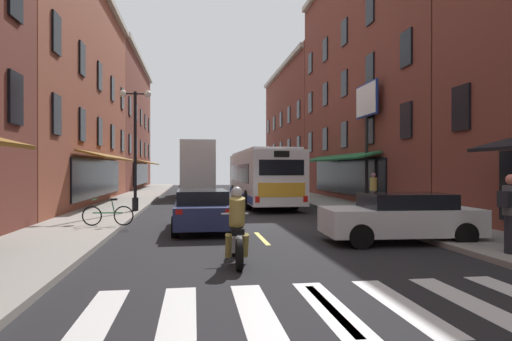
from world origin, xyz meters
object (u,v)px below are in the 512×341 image
(transit_bus, at_px, (261,176))
(motorcycle_rider, at_px, (237,231))
(sedan_near, at_px, (202,209))
(pedestrian_mid, at_px, (373,189))
(box_truck, at_px, (196,169))
(sedan_mid, at_px, (401,217))
(billboard_sign, at_px, (367,113))
(street_lamp_twin, at_px, (135,144))
(pedestrian_near, at_px, (511,211))
(bicycle_near, at_px, (108,215))

(transit_bus, distance_m, motorcycle_rider, 15.65)
(sedan_near, height_order, pedestrian_mid, pedestrian_mid)
(pedestrian_mid, bearing_deg, box_truck, 4.15)
(transit_bus, height_order, sedan_mid, transit_bus)
(billboard_sign, height_order, pedestrian_mid, billboard_sign)
(box_truck, height_order, sedan_mid, box_truck)
(box_truck, relative_size, street_lamp_twin, 1.29)
(sedan_near, height_order, pedestrian_near, pedestrian_near)
(bicycle_near, relative_size, pedestrian_mid, 0.99)
(sedan_mid, xyz_separation_m, pedestrian_mid, (3.10, 9.05, 0.32))
(street_lamp_twin, bearing_deg, transit_bus, 33.89)
(billboard_sign, xyz_separation_m, motorcycle_rider, (-8.11, -12.48, -4.28))
(bicycle_near, distance_m, pedestrian_near, 11.77)
(billboard_sign, distance_m, box_truck, 14.19)
(box_truck, xyz_separation_m, sedan_mid, (5.52, -21.16, -1.36))
(sedan_mid, distance_m, pedestrian_mid, 9.57)
(motorcycle_rider, relative_size, pedestrian_near, 1.16)
(sedan_mid, distance_m, street_lamp_twin, 12.51)
(sedan_mid, distance_m, bicycle_near, 9.36)
(sedan_mid, relative_size, street_lamp_twin, 0.78)
(sedan_mid, height_order, street_lamp_twin, street_lamp_twin)
(transit_bus, height_order, motorcycle_rider, transit_bus)
(street_lamp_twin, bearing_deg, bicycle_near, -92.37)
(sedan_mid, bearing_deg, bicycle_near, 156.32)
(billboard_sign, relative_size, street_lamp_twin, 1.17)
(sedan_near, distance_m, pedestrian_near, 8.99)
(transit_bus, height_order, sedan_near, transit_bus)
(bicycle_near, relative_size, street_lamp_twin, 0.31)
(transit_bus, height_order, pedestrian_near, transit_bus)
(billboard_sign, relative_size, pedestrian_mid, 3.71)
(bicycle_near, height_order, pedestrian_mid, pedestrian_mid)
(pedestrian_near, distance_m, pedestrian_mid, 11.73)
(street_lamp_twin, bearing_deg, sedan_mid, -47.04)
(billboard_sign, distance_m, pedestrian_mid, 4.20)
(pedestrian_mid, bearing_deg, motorcycle_rider, 113.24)
(sedan_mid, xyz_separation_m, motorcycle_rider, (-4.79, -2.03, 0.00))
(billboard_sign, bearing_deg, street_lamp_twin, -172.79)
(pedestrian_mid, relative_size, street_lamp_twin, 0.32)
(motorcycle_rider, distance_m, bicycle_near, 6.91)
(pedestrian_mid, bearing_deg, sedan_near, 92.51)
(sedan_mid, xyz_separation_m, street_lamp_twin, (-8.36, 8.97, 2.47))
(bicycle_near, distance_m, pedestrian_mid, 12.82)
(motorcycle_rider, xyz_separation_m, street_lamp_twin, (-3.56, 11.00, 2.47))
(box_truck, relative_size, sedan_mid, 1.65)
(sedan_near, relative_size, pedestrian_near, 2.57)
(bicycle_near, height_order, pedestrian_near, pedestrian_near)
(transit_bus, height_order, pedestrian_mid, transit_bus)
(motorcycle_rider, height_order, street_lamp_twin, street_lamp_twin)
(transit_bus, bearing_deg, sedan_near, -109.61)
(sedan_near, height_order, bicycle_near, sedan_near)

